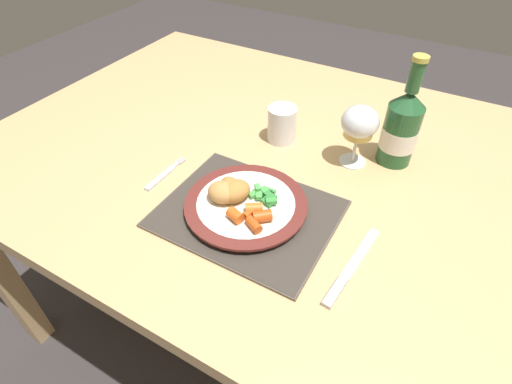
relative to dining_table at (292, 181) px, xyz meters
name	(u,v)px	position (x,y,z in m)	size (l,w,h in m)	color
ground_plane	(281,321)	(0.00, 0.00, -0.67)	(6.00, 6.00, 0.00)	#383333
dining_table	(292,181)	(0.00, 0.00, 0.00)	(1.54, 1.04, 0.74)	tan
placemat	(249,214)	(0.00, -0.22, 0.08)	(0.35, 0.28, 0.01)	brown
dinner_plate	(246,205)	(-0.01, -0.22, 0.09)	(0.25, 0.25, 0.02)	white
breaded_croquettes	(229,191)	(-0.04, -0.22, 0.12)	(0.09, 0.08, 0.04)	#B77F3D
green_beans_pile	(266,196)	(0.02, -0.19, 0.11)	(0.07, 0.05, 0.02)	green
glazed_carrots	(252,215)	(0.03, -0.25, 0.11)	(0.09, 0.07, 0.02)	orange
fork	(163,176)	(-0.23, -0.21, 0.08)	(0.02, 0.13, 0.01)	silver
table_knife	(348,272)	(0.23, -0.26, 0.08)	(0.04, 0.21, 0.01)	silver
wine_glass	(360,124)	(0.13, 0.05, 0.18)	(0.08, 0.08, 0.15)	silver
bottle	(401,128)	(0.21, 0.11, 0.16)	(0.08, 0.08, 0.26)	#23562D
drinking_cup	(282,123)	(-0.06, 0.05, 0.12)	(0.07, 0.07, 0.09)	white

